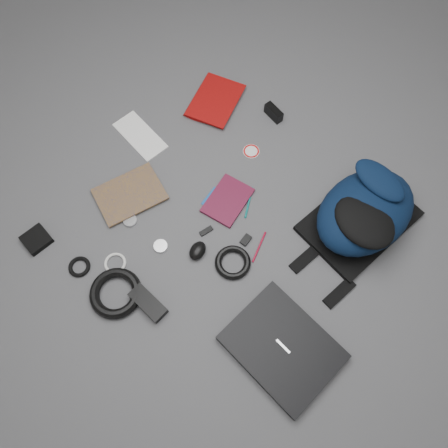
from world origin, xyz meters
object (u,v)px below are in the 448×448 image
Objects in this scene: power_brick at (148,303)px; compact_camera at (274,113)px; backpack at (365,212)px; comic_book at (120,177)px; dvd_case at (228,200)px; mouse at (198,251)px; laptop at (282,347)px; pouch at (36,239)px; textbook_red at (196,94)px.

compact_camera is at bearing 102.65° from power_brick.
backpack is 3.19× the size of power_brick.
comic_book is 0.44m from dvd_case.
laptop is at bearing -21.01° from mouse.
laptop is 4.07× the size of compact_camera.
laptop is 1.41× the size of comic_book.
power_brick is 1.55× the size of pouch.
dvd_case is (-0.46, -0.23, -0.09)m from backpack.
pouch is at bearing -95.70° from compact_camera.
compact_camera is (0.32, 0.62, 0.01)m from comic_book.
laptop is at bearing -49.56° from textbook_red.
dvd_case is 0.46m from compact_camera.
power_brick is at bearing 7.45° from pouch.
textbook_red is at bearing 136.50° from dvd_case.
comic_book is 1.33× the size of dvd_case.
backpack is 0.89m from textbook_red.
power_brick is at bearing -108.67° from backpack.
backpack is 5.15× the size of compact_camera.
textbook_red is at bearing 152.33° from laptop.
pouch is (-0.52, -0.32, -0.01)m from mouse.
pouch is (-0.39, -1.01, -0.01)m from compact_camera.
backpack is 0.58m from laptop.
backpack reaches higher than compact_camera.
laptop reaches higher than dvd_case.
mouse is at bearing 15.34° from comic_book.
laptop is 0.91m from comic_book.
backpack reaches higher than comic_book.
compact_camera is 0.70m from mouse.
textbook_red is 1.30× the size of dvd_case.
backpack reaches higher than dvd_case.
dvd_case is at bearing -51.27° from textbook_red.
laptop is at bearing 13.15° from comic_book.
compact_camera is at bearing 68.67° from pouch.
laptop is 2.52× the size of power_brick.
backpack is at bearing -19.74° from textbook_red.
textbook_red is 1.76× the size of power_brick.
compact_camera is 0.95m from power_brick.
pouch is (-0.96, -0.22, -0.01)m from laptop.
power_brick is (0.02, -0.50, 0.01)m from dvd_case.
dvd_case is 0.74m from pouch.
mouse is (0.46, -0.58, 0.01)m from textbook_red.
textbook_red is at bearing 115.20° from comic_book.
textbook_red is 0.35m from compact_camera.
textbook_red is 0.54m from dvd_case.
pouch is at bearing -106.41° from textbook_red.
dvd_case is 1.35× the size of power_brick.
power_brick reaches higher than textbook_red.
backpack is 0.59m from compact_camera.
mouse is at bearing 91.93° from power_brick.
backpack is 0.96m from comic_book.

